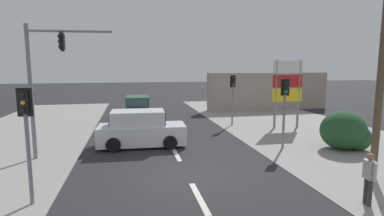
{
  "coord_description": "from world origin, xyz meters",
  "views": [
    {
      "loc": [
        -2.06,
        -10.85,
        4.17
      ],
      "look_at": [
        1.0,
        4.0,
        2.06
      ],
      "focal_mm": 28.0,
      "sensor_mm": 36.0,
      "label": 1
    }
  ],
  "objects_px": {
    "pedestal_signal_left_kerb": "(26,127)",
    "shopping_plaza_sign": "(287,84)",
    "pedestal_signal_far_median": "(233,92)",
    "suv_kerbside_parked": "(138,109)",
    "suv_oncoming_near": "(141,130)",
    "pedestal_signal_right_kerb": "(285,102)",
    "pedestrian_at_kerb": "(369,176)",
    "utility_pole_foreground_right": "(381,38)",
    "traffic_signal_mast": "(43,74)"
  },
  "relations": [
    {
      "from": "traffic_signal_mast",
      "to": "pedestal_signal_left_kerb",
      "type": "bearing_deg",
      "value": -81.19
    },
    {
      "from": "utility_pole_foreground_right",
      "to": "pedestal_signal_left_kerb",
      "type": "bearing_deg",
      "value": 178.67
    },
    {
      "from": "utility_pole_foreground_right",
      "to": "traffic_signal_mast",
      "type": "xyz_separation_m",
      "value": [
        -12.43,
        5.15,
        -1.32
      ]
    },
    {
      "from": "pedestal_signal_far_median",
      "to": "suv_oncoming_near",
      "type": "relative_size",
      "value": 0.77
    },
    {
      "from": "pedestal_signal_right_kerb",
      "to": "pedestal_signal_left_kerb",
      "type": "bearing_deg",
      "value": -158.09
    },
    {
      "from": "suv_oncoming_near",
      "to": "traffic_signal_mast",
      "type": "bearing_deg",
      "value": -162.85
    },
    {
      "from": "traffic_signal_mast",
      "to": "suv_kerbside_parked",
      "type": "distance_m",
      "value": 10.61
    },
    {
      "from": "pedestal_signal_right_kerb",
      "to": "pedestal_signal_far_median",
      "type": "relative_size",
      "value": 1.0
    },
    {
      "from": "pedestal_signal_right_kerb",
      "to": "pedestrian_at_kerb",
      "type": "bearing_deg",
      "value": -95.93
    },
    {
      "from": "pedestal_signal_right_kerb",
      "to": "suv_oncoming_near",
      "type": "bearing_deg",
      "value": 164.79
    },
    {
      "from": "traffic_signal_mast",
      "to": "pedestal_signal_far_median",
      "type": "relative_size",
      "value": 1.69
    },
    {
      "from": "pedestal_signal_left_kerb",
      "to": "suv_kerbside_parked",
      "type": "bearing_deg",
      "value": 75.99
    },
    {
      "from": "pedestal_signal_left_kerb",
      "to": "shopping_plaza_sign",
      "type": "bearing_deg",
      "value": 33.9
    },
    {
      "from": "pedestal_signal_left_kerb",
      "to": "suv_oncoming_near",
      "type": "bearing_deg",
      "value": 60.55
    },
    {
      "from": "suv_oncoming_near",
      "to": "suv_kerbside_parked",
      "type": "height_order",
      "value": "same"
    },
    {
      "from": "utility_pole_foreground_right",
      "to": "suv_kerbside_parked",
      "type": "relative_size",
      "value": 2.09
    },
    {
      "from": "suv_oncoming_near",
      "to": "pedestrian_at_kerb",
      "type": "distance_m",
      "value": 10.51
    },
    {
      "from": "pedestal_signal_left_kerb",
      "to": "suv_kerbside_parked",
      "type": "height_order",
      "value": "pedestal_signal_left_kerb"
    },
    {
      "from": "pedestal_signal_right_kerb",
      "to": "pedestal_signal_left_kerb",
      "type": "height_order",
      "value": "same"
    },
    {
      "from": "traffic_signal_mast",
      "to": "suv_kerbside_parked",
      "type": "xyz_separation_m",
      "value": [
        4.28,
        9.25,
        -2.95
      ]
    },
    {
      "from": "shopping_plaza_sign",
      "to": "pedestrian_at_kerb",
      "type": "bearing_deg",
      "value": -107.2
    },
    {
      "from": "pedestal_signal_left_kerb",
      "to": "suv_kerbside_parked",
      "type": "xyz_separation_m",
      "value": [
        3.53,
        14.13,
        -1.53
      ]
    },
    {
      "from": "pedestal_signal_left_kerb",
      "to": "suv_kerbside_parked",
      "type": "distance_m",
      "value": 14.65
    },
    {
      "from": "pedestal_signal_right_kerb",
      "to": "pedestrian_at_kerb",
      "type": "distance_m",
      "value": 6.57
    },
    {
      "from": "shopping_plaza_sign",
      "to": "suv_kerbside_parked",
      "type": "relative_size",
      "value": 1.0
    },
    {
      "from": "shopping_plaza_sign",
      "to": "suv_kerbside_parked",
      "type": "bearing_deg",
      "value": 152.39
    },
    {
      "from": "pedestal_signal_left_kerb",
      "to": "pedestrian_at_kerb",
      "type": "bearing_deg",
      "value": -11.94
    },
    {
      "from": "suv_oncoming_near",
      "to": "suv_kerbside_parked",
      "type": "xyz_separation_m",
      "value": [
        0.03,
        7.94,
        0.0
      ]
    },
    {
      "from": "pedestal_signal_right_kerb",
      "to": "shopping_plaza_sign",
      "type": "height_order",
      "value": "shopping_plaza_sign"
    },
    {
      "from": "utility_pole_foreground_right",
      "to": "pedestal_signal_left_kerb",
      "type": "relative_size",
      "value": 2.69
    },
    {
      "from": "utility_pole_foreground_right",
      "to": "traffic_signal_mast",
      "type": "distance_m",
      "value": 13.52
    },
    {
      "from": "utility_pole_foreground_right",
      "to": "suv_oncoming_near",
      "type": "relative_size",
      "value": 2.08
    },
    {
      "from": "suv_oncoming_near",
      "to": "pedestal_signal_far_median",
      "type": "bearing_deg",
      "value": 33.76
    },
    {
      "from": "suv_kerbside_parked",
      "to": "pedestal_signal_far_median",
      "type": "bearing_deg",
      "value": -28.41
    },
    {
      "from": "pedestal_signal_right_kerb",
      "to": "suv_oncoming_near",
      "type": "distance_m",
      "value": 7.52
    },
    {
      "from": "pedestal_signal_far_median",
      "to": "pedestal_signal_left_kerb",
      "type": "bearing_deg",
      "value": -133.57
    },
    {
      "from": "pedestal_signal_far_median",
      "to": "suv_kerbside_parked",
      "type": "relative_size",
      "value": 0.78
    },
    {
      "from": "traffic_signal_mast",
      "to": "pedestal_signal_far_median",
      "type": "height_order",
      "value": "traffic_signal_mast"
    },
    {
      "from": "utility_pole_foreground_right",
      "to": "suv_oncoming_near",
      "type": "xyz_separation_m",
      "value": [
        -8.18,
        6.47,
        -4.27
      ]
    },
    {
      "from": "utility_pole_foreground_right",
      "to": "suv_oncoming_near",
      "type": "distance_m",
      "value": 11.27
    },
    {
      "from": "utility_pole_foreground_right",
      "to": "suv_oncoming_near",
      "type": "bearing_deg",
      "value": 141.66
    },
    {
      "from": "pedestal_signal_right_kerb",
      "to": "shopping_plaza_sign",
      "type": "relative_size",
      "value": 0.77
    },
    {
      "from": "pedestal_signal_far_median",
      "to": "suv_oncoming_near",
      "type": "xyz_separation_m",
      "value": [
        -6.58,
        -4.4,
        -1.53
      ]
    },
    {
      "from": "suv_kerbside_parked",
      "to": "pedestrian_at_kerb",
      "type": "relative_size",
      "value": 2.81
    },
    {
      "from": "pedestal_signal_far_median",
      "to": "suv_kerbside_parked",
      "type": "xyz_separation_m",
      "value": [
        -6.55,
        3.54,
        -1.53
      ]
    },
    {
      "from": "suv_kerbside_parked",
      "to": "traffic_signal_mast",
      "type": "bearing_deg",
      "value": -114.85
    },
    {
      "from": "traffic_signal_mast",
      "to": "shopping_plaza_sign",
      "type": "relative_size",
      "value": 1.3
    },
    {
      "from": "shopping_plaza_sign",
      "to": "suv_kerbside_parked",
      "type": "height_order",
      "value": "shopping_plaza_sign"
    },
    {
      "from": "traffic_signal_mast",
      "to": "suv_oncoming_near",
      "type": "relative_size",
      "value": 1.3
    },
    {
      "from": "shopping_plaza_sign",
      "to": "pedestrian_at_kerb",
      "type": "height_order",
      "value": "shopping_plaza_sign"
    }
  ]
}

